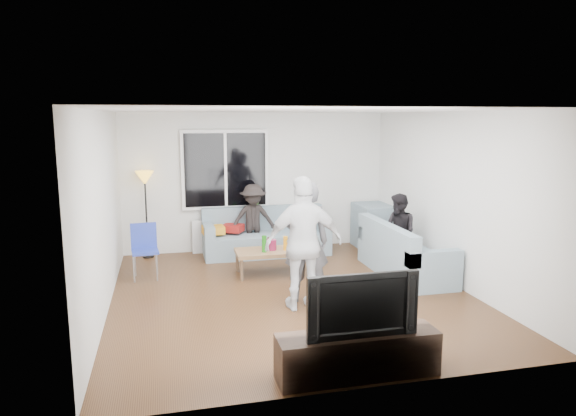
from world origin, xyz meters
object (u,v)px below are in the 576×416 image
object	(u,v)px
sofa_back_section	(266,232)
player_right	(304,243)
sofa_right_section	(406,249)
television	(359,302)
tv_console	(358,354)
spectator_right	(399,232)
side_chair	(145,252)
floor_lamp	(146,215)
player_left	(306,242)
spectator_back	(253,220)
coffee_table	(270,262)

from	to	relation	value
sofa_back_section	player_right	bearing A→B (deg)	-91.08
sofa_right_section	television	distance (m)	3.59
television	player_right	bearing A→B (deg)	90.90
sofa_right_section	television	xyz separation A→B (m)	(-1.96, -2.99, 0.33)
tv_console	television	distance (m)	0.54
sofa_back_section	television	distance (m)	4.78
sofa_right_section	spectator_right	xyz separation A→B (m)	(0.00, 0.27, 0.21)
spectator_right	sofa_right_section	bearing A→B (deg)	-8.72
sofa_right_section	sofa_back_section	bearing A→B (deg)	47.45
sofa_back_section	tv_console	world-z (taller)	sofa_back_section
tv_console	player_right	bearing A→B (deg)	90.90
side_chair	tv_console	distance (m)	4.30
side_chair	player_right	xyz separation A→B (m)	(2.08, -1.83, 0.45)
sofa_right_section	floor_lamp	distance (m)	4.57
sofa_right_section	floor_lamp	size ratio (longest dim) A/B	1.28
sofa_right_section	player_left	size ratio (longest dim) A/B	1.19
side_chair	floor_lamp	world-z (taller)	floor_lamp
floor_lamp	spectator_back	bearing A→B (deg)	-7.27
spectator_back	television	world-z (taller)	spectator_back
sofa_back_section	side_chair	size ratio (longest dim) A/B	2.67
coffee_table	floor_lamp	distance (m)	2.55
television	coffee_table	bearing A→B (deg)	92.60
player_left	tv_console	size ratio (longest dim) A/B	1.05
player_left	spectator_right	bearing A→B (deg)	-140.20
sofa_right_section	tv_console	bearing A→B (deg)	146.74
floor_lamp	side_chair	bearing A→B (deg)	-90.00
player_left	side_chair	bearing A→B (deg)	-25.82
player_left	coffee_table	bearing A→B (deg)	-70.27
player_left	spectator_back	size ratio (longest dim) A/B	1.28
floor_lamp	tv_console	world-z (taller)	floor_lamp
player_right	spectator_back	size ratio (longest dim) A/B	1.35
spectator_right	tv_console	xyz separation A→B (m)	(-1.96, -3.26, -0.42)
player_right	tv_console	bearing A→B (deg)	89.59
player_right	television	world-z (taller)	player_right
sofa_back_section	side_chair	world-z (taller)	side_chair
player_left	tv_console	distance (m)	2.26
sofa_back_section	side_chair	xyz separation A→B (m)	(-2.13, -1.03, 0.01)
player_left	spectator_right	world-z (taller)	player_left
sofa_right_section	spectator_back	distance (m)	2.83
sofa_right_section	side_chair	xyz separation A→B (m)	(-4.07, 0.75, 0.01)
sofa_back_section	television	world-z (taller)	television
coffee_table	player_left	xyz separation A→B (m)	(0.23, -1.34, 0.64)
sofa_back_section	spectator_right	world-z (taller)	spectator_right
player_right	television	xyz separation A→B (m)	(0.03, -1.91, -0.13)
sofa_right_section	side_chair	size ratio (longest dim) A/B	2.33
sofa_back_section	coffee_table	size ratio (longest dim) A/B	2.09
spectator_right	spectator_back	size ratio (longest dim) A/B	0.97
coffee_table	side_chair	distance (m)	1.98
side_chair	player_left	xyz separation A→B (m)	(2.18, -1.56, 0.41)
floor_lamp	player_left	xyz separation A→B (m)	(2.18, -2.87, 0.06)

